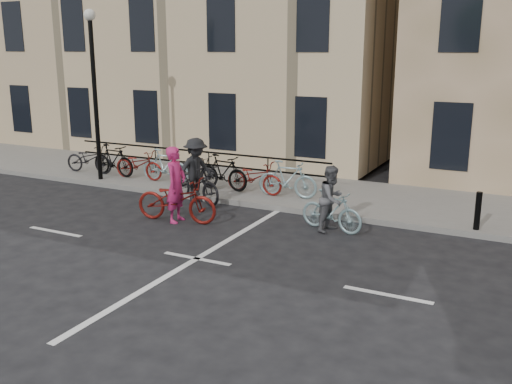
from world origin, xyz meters
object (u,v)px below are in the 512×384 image
at_px(cyclist_dark, 196,177).
at_px(cyclist_grey, 332,205).
at_px(cyclist_pink, 176,196).
at_px(lamp_post, 94,74).

bearing_deg(cyclist_dark, cyclist_grey, -79.87).
distance_m(cyclist_pink, cyclist_grey, 3.88).
xyz_separation_m(lamp_post, cyclist_grey, (8.35, -1.33, -2.84)).
height_order(cyclist_grey, cyclist_dark, cyclist_dark).
bearing_deg(cyclist_pink, cyclist_dark, 10.54).
bearing_deg(cyclist_pink, lamp_post, 55.17).
xyz_separation_m(lamp_post, cyclist_dark, (4.00, -0.50, -2.77)).
xyz_separation_m(cyclist_pink, cyclist_grey, (3.73, 1.04, -0.02)).
relative_size(lamp_post, cyclist_grey, 3.09).
bearing_deg(cyclist_grey, lamp_post, 92.86).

